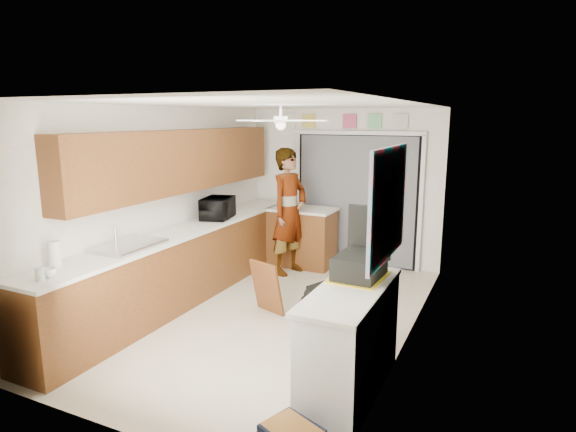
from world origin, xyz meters
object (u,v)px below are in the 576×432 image
(paper_towel_roll, at_px, (55,254))
(microwave, at_px, (218,208))
(man, at_px, (289,212))
(suitcase, at_px, (360,266))
(dog, at_px, (323,298))
(cup, at_px, (50,273))

(paper_towel_roll, bearing_deg, microwave, 86.55)
(microwave, distance_m, man, 1.11)
(suitcase, bearing_deg, microwave, 150.51)
(dog, bearing_deg, paper_towel_roll, -110.80)
(man, bearing_deg, paper_towel_roll, 179.32)
(dog, bearing_deg, man, 151.78)
(paper_towel_roll, distance_m, dog, 2.97)
(cup, bearing_deg, microwave, 91.25)
(microwave, distance_m, cup, 2.82)
(man, bearing_deg, suitcase, -128.86)
(suitcase, xyz_separation_m, dog, (-0.77, 1.11, -0.82))
(cup, distance_m, dog, 2.99)
(paper_towel_roll, distance_m, suitcase, 2.90)
(paper_towel_roll, distance_m, man, 3.51)
(man, bearing_deg, microwave, 151.52)
(cup, xyz_separation_m, suitcase, (2.52, 1.18, 0.07))
(paper_towel_roll, bearing_deg, cup, -46.99)
(microwave, distance_m, paper_towel_roll, 2.59)
(microwave, bearing_deg, cup, 167.17)
(suitcase, bearing_deg, dog, 127.55)
(microwave, bearing_deg, paper_towel_roll, 162.47)
(paper_towel_roll, bearing_deg, man, 75.16)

